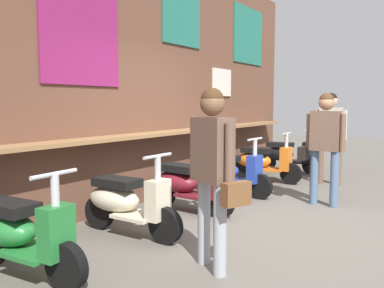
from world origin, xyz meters
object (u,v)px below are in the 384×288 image
scooter_cream (125,201)px  shopper_passing (324,138)px  scooter_orange (262,161)px  scooter_black (285,155)px  scooter_green (18,233)px  shopper_browsing (330,128)px  scooter_maroon (186,184)px  scooter_blue (228,171)px  shopper_with_handbag (213,161)px

scooter_cream → shopper_passing: bearing=59.6°
scooter_orange → scooter_black: size_ratio=1.00×
scooter_cream → scooter_orange: bearing=89.8°
scooter_cream → scooter_orange: (3.88, -0.00, 0.00)m
scooter_green → scooter_cream: size_ratio=1.00×
scooter_cream → scooter_orange: size_ratio=1.00×
shopper_browsing → scooter_black: bearing=37.4°
scooter_maroon → shopper_passing: shopper_passing is taller
scooter_cream → scooter_maroon: (1.25, -0.00, 0.00)m
scooter_green → scooter_maroon: size_ratio=1.00×
scooter_maroon → scooter_black: bearing=93.8°
scooter_cream → shopper_browsing: shopper_browsing is taller
scooter_maroon → scooter_blue: same height
scooter_black → scooter_maroon: bearing=-93.4°
shopper_browsing → shopper_passing: bearing=174.9°
scooter_maroon → scooter_green: bearing=-86.2°
scooter_orange → shopper_with_handbag: shopper_with_handbag is taller
scooter_green → shopper_browsing: 5.84m
shopper_with_handbag → shopper_browsing: shopper_browsing is taller
scooter_green → shopper_with_handbag: (1.05, -1.36, 0.61)m
shopper_with_handbag → shopper_browsing: (4.63, 0.19, 0.05)m
shopper_with_handbag → shopper_passing: size_ratio=0.99×
scooter_green → shopper_browsing: shopper_browsing is taller
scooter_green → scooter_blue: bearing=86.4°
scooter_maroon → shopper_browsing: shopper_browsing is taller
scooter_black → shopper_with_handbag: 5.67m
scooter_orange → scooter_black: 1.27m
scooter_maroon → scooter_black: 3.90m
scooter_orange → shopper_browsing: bearing=18.3°
scooter_cream → scooter_maroon: 1.25m
scooter_blue → shopper_with_handbag: size_ratio=0.85×
scooter_maroon → scooter_orange: bearing=93.8°
scooter_cream → scooter_orange: same height
scooter_orange → shopper_browsing: shopper_browsing is taller
scooter_cream → scooter_blue: size_ratio=1.00×
scooter_maroon → shopper_with_handbag: (-1.57, -1.36, 0.61)m
scooter_blue → shopper_with_handbag: 3.20m
scooter_orange → scooter_maroon: bearing=-91.9°
scooter_orange → scooter_black: (1.27, -0.00, 0.00)m
scooter_black → shopper_with_handbag: size_ratio=0.85×
scooter_maroon → shopper_passing: 2.14m
shopper_browsing → scooter_green: bearing=151.4°
shopper_with_handbag → shopper_browsing: size_ratio=0.97×
scooter_orange → shopper_passing: 2.08m
scooter_maroon → shopper_browsing: (3.07, -1.17, 0.67)m
scooter_green → shopper_browsing: bearing=74.8°
scooter_green → scooter_maroon: 2.61m
scooter_green → scooter_blue: 3.88m
scooter_cream → shopper_with_handbag: shopper_with_handbag is taller
shopper_passing → scooter_green: bearing=-19.7°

